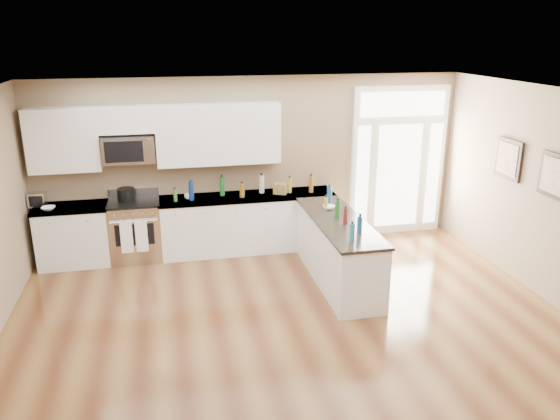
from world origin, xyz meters
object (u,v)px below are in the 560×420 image
at_px(kitchen_range, 136,230).
at_px(stockpot, 126,194).
at_px(toaster_oven, 37,199).
at_px(peninsula_cabinet, 338,253).

xyz_separation_m(kitchen_range, stockpot, (-0.10, 0.10, 0.57)).
xyz_separation_m(kitchen_range, toaster_oven, (-1.40, 0.10, 0.57)).
relative_size(peninsula_cabinet, toaster_oven, 9.35).
bearing_deg(toaster_oven, stockpot, 4.29).
bearing_deg(stockpot, peninsula_cabinet, -27.46).
relative_size(stockpot, toaster_oven, 1.09).
relative_size(peninsula_cabinet, stockpot, 8.61).
distance_m(peninsula_cabinet, stockpot, 3.41).
bearing_deg(kitchen_range, stockpot, 136.97).
bearing_deg(stockpot, toaster_oven, 179.69).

